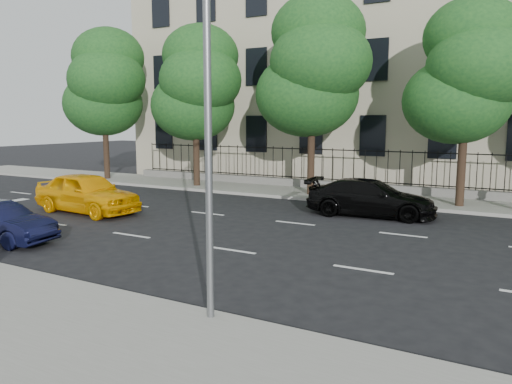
# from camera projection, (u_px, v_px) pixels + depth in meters

# --- Properties ---
(ground) EXTENTS (120.00, 120.00, 0.00)m
(ground) POSITION_uv_depth(u_px,v_px,m) (180.00, 272.00, 12.72)
(ground) COLOR black
(ground) RESTS_ON ground
(near_sidewalk) EXTENTS (60.00, 4.00, 0.15)m
(near_sidewalk) POSITION_uv_depth(u_px,v_px,m) (47.00, 326.00, 9.25)
(near_sidewalk) COLOR gray
(near_sidewalk) RESTS_ON ground
(far_sidewalk) EXTENTS (60.00, 4.00, 0.15)m
(far_sidewalk) POSITION_uv_depth(u_px,v_px,m) (354.00, 196.00, 24.81)
(far_sidewalk) COLOR gray
(far_sidewalk) RESTS_ON ground
(lane_markings) EXTENTS (49.60, 4.62, 0.01)m
(lane_markings) POSITION_uv_depth(u_px,v_px,m) (267.00, 235.00, 16.82)
(lane_markings) COLOR silver
(lane_markings) RESTS_ON ground
(crosswalk) EXTENTS (0.50, 12.10, 0.01)m
(crosswalk) POSITION_uv_depth(u_px,v_px,m) (3.00, 202.00, 23.43)
(crosswalk) COLOR silver
(crosswalk) RESTS_ON ground
(masonry_building) EXTENTS (34.60, 12.11, 18.50)m
(masonry_building) POSITION_uv_depth(u_px,v_px,m) (403.00, 37.00, 31.26)
(masonry_building) COLOR #BAAB94
(masonry_building) RESTS_ON ground
(iron_fence) EXTENTS (30.00, 0.50, 2.20)m
(iron_fence) POSITION_uv_depth(u_px,v_px,m) (364.00, 181.00, 26.20)
(iron_fence) COLOR slate
(iron_fence) RESTS_ON far_sidewalk
(street_light) EXTENTS (0.25, 3.32, 8.05)m
(street_light) POSITION_uv_depth(u_px,v_px,m) (223.00, 50.00, 9.24)
(street_light) COLOR slate
(street_light) RESTS_ON near_sidewalk
(tree_a) EXTENTS (5.71, 5.31, 9.39)m
(tree_a) POSITION_uv_depth(u_px,v_px,m) (106.00, 83.00, 31.07)
(tree_a) COLOR #382619
(tree_a) RESTS_ON far_sidewalk
(tree_b) EXTENTS (5.53, 5.12, 8.97)m
(tree_b) POSITION_uv_depth(u_px,v_px,m) (197.00, 84.00, 27.74)
(tree_b) COLOR #382619
(tree_b) RESTS_ON far_sidewalk
(tree_c) EXTENTS (5.89, 5.50, 9.80)m
(tree_c) POSITION_uv_depth(u_px,v_px,m) (314.00, 67.00, 24.29)
(tree_c) COLOR #382619
(tree_c) RESTS_ON far_sidewalk
(tree_d) EXTENTS (5.34, 4.94, 8.84)m
(tree_d) POSITION_uv_depth(u_px,v_px,m) (469.00, 72.00, 21.00)
(tree_d) COLOR #382619
(tree_d) RESTS_ON far_sidewalk
(yellow_taxi) EXTENTS (5.11, 2.37, 1.69)m
(yellow_taxi) POSITION_uv_depth(u_px,v_px,m) (87.00, 193.00, 20.75)
(yellow_taxi) COLOR #FFAF03
(yellow_taxi) RESTS_ON ground
(black_sedan) EXTENTS (5.30, 2.53, 1.49)m
(black_sedan) POSITION_uv_depth(u_px,v_px,m) (371.00, 198.00, 20.07)
(black_sedan) COLOR black
(black_sedan) RESTS_ON ground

